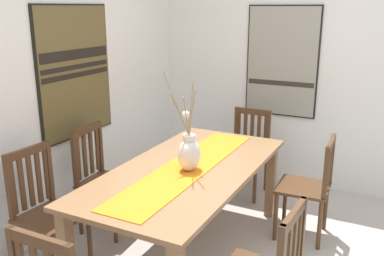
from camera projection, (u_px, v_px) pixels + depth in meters
name	position (u px, v px, depth m)	size (l,w,h in m)	color
wall_back	(58.00, 76.00, 3.62)	(6.40, 0.12, 2.70)	silver
wall_side	(322.00, 64.00, 4.41)	(0.12, 6.40, 2.70)	silver
dining_table	(187.00, 179.00, 3.27)	(1.99, 0.97, 0.74)	#8E6642
table_runner	(187.00, 167.00, 3.25)	(1.83, 0.36, 0.01)	orange
centerpiece_vase	(189.00, 152.00, 3.15)	(0.25, 0.28, 0.74)	silver
chair_1	(102.00, 177.00, 3.70)	(0.44, 0.44, 0.93)	#4C301C
chair_2	(247.00, 149.00, 4.46)	(0.42, 0.42, 0.88)	#4C301C
chair_3	(310.00, 186.00, 3.57)	(0.44, 0.44, 0.89)	#4C301C
chair_4	(45.00, 209.00, 3.11)	(0.44, 0.44, 0.95)	#4C301C
painting_on_back_wall	(75.00, 72.00, 3.70)	(0.89, 0.05, 1.15)	black
painting_on_side_wall	(282.00, 62.00, 4.52)	(0.05, 0.78, 1.17)	black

